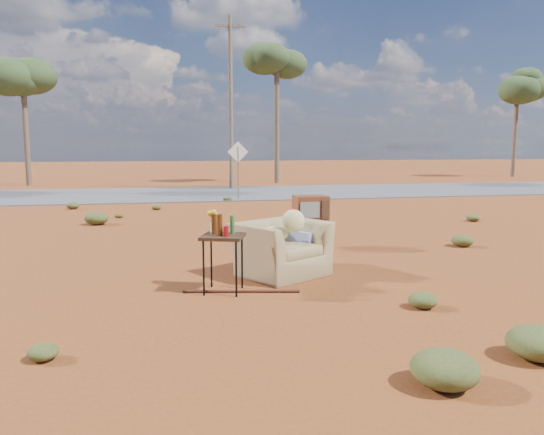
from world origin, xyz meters
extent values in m
plane|color=brown|center=(0.00, 0.00, 0.00)|extent=(140.00, 140.00, 0.00)
cube|color=#565659|center=(0.00, 15.00, 0.02)|extent=(140.00, 7.00, 0.04)
imported|color=#8F794E|center=(0.40, 0.23, 0.56)|extent=(1.52, 1.36, 1.12)
ellipsoid|color=#CECA7E|center=(0.32, 0.25, 0.65)|extent=(0.40, 0.40, 0.24)
ellipsoid|color=#CECA7E|center=(0.55, 0.07, 0.86)|extent=(0.36, 0.18, 0.36)
cube|color=navy|center=(0.85, 0.63, 0.33)|extent=(0.88, 0.99, 0.65)
cube|color=black|center=(1.50, 2.37, 0.52)|extent=(0.57, 0.43, 0.03)
cylinder|color=black|center=(1.24, 2.17, 0.26)|extent=(0.03, 0.03, 0.52)
cylinder|color=black|center=(1.76, 2.17, 0.26)|extent=(0.03, 0.03, 0.52)
cylinder|color=black|center=(1.24, 2.57, 0.26)|extent=(0.03, 0.03, 0.52)
cylinder|color=black|center=(1.76, 2.57, 0.26)|extent=(0.03, 0.03, 0.52)
cube|color=brown|center=(1.50, 2.37, 0.78)|extent=(0.64, 0.49, 0.49)
cube|color=slate|center=(1.41, 2.11, 0.78)|extent=(0.38, 0.02, 0.31)
cube|color=#472D19|center=(1.72, 2.11, 0.78)|extent=(0.14, 0.02, 0.35)
cube|color=#3B2815|center=(-0.58, -0.54, 0.77)|extent=(0.70, 0.70, 0.04)
cylinder|color=black|center=(-0.87, -0.68, 0.39)|extent=(0.03, 0.03, 0.77)
cylinder|color=black|center=(-0.45, -0.82, 0.39)|extent=(0.03, 0.03, 0.77)
cylinder|color=black|center=(-0.72, -0.26, 0.39)|extent=(0.03, 0.03, 0.77)
cylinder|color=black|center=(-0.30, -0.40, 0.39)|extent=(0.03, 0.03, 0.77)
cylinder|color=#431F0B|center=(-0.69, -0.44, 0.94)|extent=(0.08, 0.08, 0.29)
cylinder|color=#431F0B|center=(-0.63, -0.62, 0.95)|extent=(0.07, 0.07, 0.31)
cylinder|color=#2B632A|center=(-0.44, -0.47, 0.93)|extent=(0.07, 0.07, 0.26)
cylinder|color=red|center=(-0.56, -0.67, 0.87)|extent=(0.07, 0.07, 0.14)
cylinder|color=silver|center=(-0.69, -0.33, 0.87)|extent=(0.09, 0.09, 0.15)
ellipsoid|color=yellow|center=(-0.69, -0.33, 1.04)|extent=(0.18, 0.18, 0.13)
cylinder|color=#4E2215|center=(-0.36, -0.64, 0.02)|extent=(1.57, 0.37, 0.04)
cylinder|color=brown|center=(1.50, 12.00, 1.00)|extent=(0.06, 0.06, 2.00)
cube|color=silver|center=(1.50, 12.00, 1.80)|extent=(0.78, 0.04, 0.78)
cylinder|color=brown|center=(-8.00, 22.00, 3.00)|extent=(0.28, 0.28, 6.00)
ellipsoid|color=#37512A|center=(-8.00, 22.00, 5.50)|extent=(3.20, 3.20, 2.20)
cylinder|color=brown|center=(5.00, 21.00, 3.50)|extent=(0.28, 0.28, 7.00)
ellipsoid|color=#37512A|center=(5.00, 21.00, 6.50)|extent=(3.20, 3.20, 2.20)
cylinder|color=brown|center=(22.00, 24.00, 3.25)|extent=(0.28, 0.28, 6.50)
ellipsoid|color=#37512A|center=(22.00, 24.00, 6.00)|extent=(3.20, 3.20, 2.20)
cylinder|color=brown|center=(2.00, 17.50, 4.00)|extent=(0.20, 0.20, 8.00)
cube|color=brown|center=(2.00, 17.50, 7.50)|extent=(1.40, 0.10, 0.10)
ellipsoid|color=#4B5525|center=(4.50, 1.80, 0.12)|extent=(0.44, 0.44, 0.24)
ellipsoid|color=#4B5525|center=(-3.00, 6.50, 0.17)|extent=(0.60, 0.60, 0.33)
ellipsoid|color=#4B5525|center=(6.80, 5.00, 0.10)|extent=(0.36, 0.36, 0.20)
ellipsoid|color=#4B5525|center=(3.20, 8.00, 0.11)|extent=(0.40, 0.40, 0.22)
ellipsoid|color=#4B5525|center=(-1.50, 9.50, 0.08)|extent=(0.30, 0.30, 0.17)
camera|label=1|loc=(-1.42, -7.61, 1.97)|focal=35.00mm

